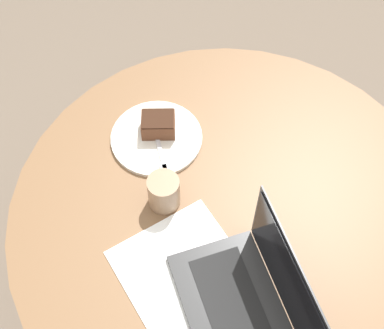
# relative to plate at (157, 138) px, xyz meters

# --- Properties ---
(ground_plane) EXTENTS (12.00, 12.00, 0.00)m
(ground_plane) POSITION_rel_plate_xyz_m (0.26, 0.16, -0.78)
(ground_plane) COLOR #6B5B4C
(dining_table) EXTENTS (1.17, 1.17, 0.77)m
(dining_table) POSITION_rel_plate_xyz_m (0.26, 0.16, -0.16)
(dining_table) COLOR brown
(dining_table) RESTS_ON ground_plane
(paper_document) EXTENTS (0.41, 0.39, 0.00)m
(paper_document) POSITION_rel_plate_xyz_m (0.42, 0.01, -0.00)
(paper_document) COLOR white
(paper_document) RESTS_ON dining_table
(plate) EXTENTS (0.26, 0.26, 0.01)m
(plate) POSITION_rel_plate_xyz_m (0.00, 0.00, 0.00)
(plate) COLOR silver
(plate) RESTS_ON dining_table
(cake_slice) EXTENTS (0.09, 0.10, 0.06)m
(cake_slice) POSITION_rel_plate_xyz_m (-0.02, 0.01, 0.03)
(cake_slice) COLOR brown
(cake_slice) RESTS_ON plate
(fork) EXTENTS (0.17, 0.03, 0.00)m
(fork) POSITION_rel_plate_xyz_m (0.06, 0.00, 0.01)
(fork) COLOR silver
(fork) RESTS_ON plate
(coffee_glass) EXTENTS (0.08, 0.08, 0.10)m
(coffee_glass) POSITION_rel_plate_xyz_m (0.21, -0.01, 0.04)
(coffee_glass) COLOR #997556
(coffee_glass) RESTS_ON dining_table
(laptop) EXTENTS (0.38, 0.28, 0.24)m
(laptop) POSITION_rel_plate_xyz_m (0.52, 0.14, 0.04)
(laptop) COLOR #2D2D2D
(laptop) RESTS_ON dining_table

